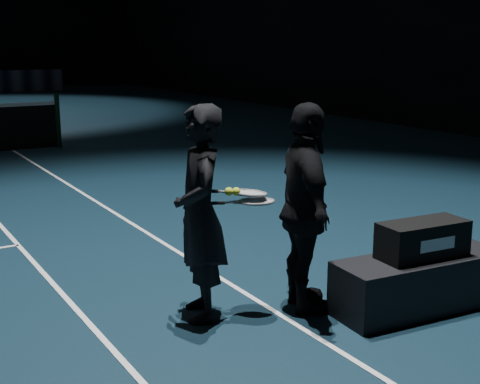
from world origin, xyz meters
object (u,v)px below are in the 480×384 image
at_px(racket_lower, 257,201).
at_px(player_bench, 420,283).
at_px(player_a, 200,214).
at_px(tennis_balls, 232,189).
at_px(racket_bag, 423,239).
at_px(player_b, 306,209).
at_px(racket_upper, 249,193).

bearing_deg(racket_lower, player_bench, -6.93).
height_order(player_a, racket_lower, player_a).
relative_size(player_bench, tennis_balls, 12.41).
relative_size(racket_bag, tennis_balls, 6.21).
distance_m(racket_lower, tennis_balls, 0.22).
distance_m(racket_bag, player_b, 0.99).
height_order(player_a, racket_upper, player_a).
height_order(player_bench, player_b, player_b).
distance_m(player_bench, racket_upper, 1.60).
xyz_separation_m(player_b, racket_lower, (-0.37, 0.14, 0.08)).
bearing_deg(racket_bag, player_bench, 0.00).
relative_size(player_bench, racket_bag, 2.00).
bearing_deg(player_bench, racket_upper, 155.24).
relative_size(player_b, racket_lower, 2.50).
bearing_deg(player_a, tennis_balls, 87.73).
xyz_separation_m(player_a, racket_lower, (0.42, -0.16, 0.08)).
relative_size(player_a, player_b, 1.00).
height_order(racket_lower, racket_upper, racket_upper).
bearing_deg(player_b, racket_upper, 84.82).
bearing_deg(player_b, racket_bag, -99.93).
bearing_deg(racket_bag, racket_lower, 156.62).
xyz_separation_m(racket_bag, player_a, (-1.61, 0.79, 0.25)).
xyz_separation_m(racket_upper, tennis_balls, (-0.15, 0.02, 0.04)).
bearing_deg(player_a, player_bench, 81.41).
bearing_deg(racket_upper, player_bench, -12.30).
bearing_deg(player_a, racket_lower, 86.61).
distance_m(player_a, player_b, 0.85).
bearing_deg(racket_upper, racket_lower, -42.66).
bearing_deg(tennis_balls, player_b, -21.33).
xyz_separation_m(player_bench, player_a, (-1.61, 0.79, 0.63)).
bearing_deg(racket_lower, player_b, 0.00).
height_order(racket_bag, racket_upper, racket_upper).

